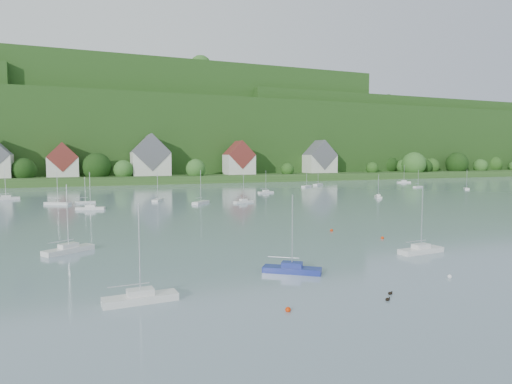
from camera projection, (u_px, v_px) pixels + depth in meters
far_shore_strip at (136, 178)px, 203.69m from camera, size 600.00×60.00×3.00m
forested_ridge at (122, 137)px, 265.62m from camera, size 620.00×181.22×69.89m
village_building_1 at (63, 163)px, 181.84m from camera, size 12.00×9.36×14.00m
village_building_2 at (150, 159)px, 193.74m from camera, size 16.00×11.44×18.00m
village_building_3 at (239, 160)px, 206.74m from camera, size 13.00×10.40×15.50m
village_building_4 at (320, 160)px, 227.07m from camera, size 15.00×10.40×16.50m
near_sailboat_0 at (140, 297)px, 34.43m from camera, size 5.76×1.92×7.66m
near_sailboat_1 at (292, 269)px, 43.21m from camera, size 5.49×4.55×7.59m
near_sailboat_3 at (421, 249)px, 52.04m from camera, size 5.97×2.20×7.88m
near_sailboat_6 at (68, 249)px, 52.31m from camera, size 5.86×4.68×8.01m
mooring_buoy_0 at (288, 311)px, 32.48m from camera, size 0.43×0.43×0.43m
mooring_buoy_1 at (450, 278)px, 41.45m from camera, size 0.40×0.40×0.40m
mooring_buoy_2 at (382, 239)px, 61.11m from camera, size 0.43×0.43×0.43m
mooring_buoy_3 at (332, 231)px, 67.29m from camera, size 0.46×0.46×0.46m
duck_pair at (389, 296)px, 35.69m from camera, size 1.62×1.46×0.29m
far_sailboat_cluster at (209, 194)px, 128.95m from camera, size 197.68×57.79×8.71m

